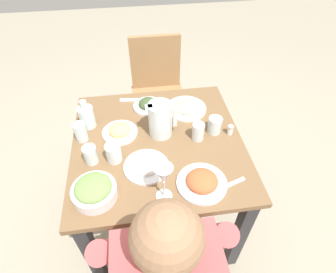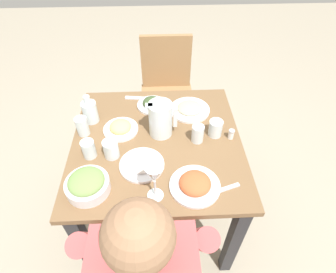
{
  "view_description": "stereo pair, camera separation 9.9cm",
  "coord_description": "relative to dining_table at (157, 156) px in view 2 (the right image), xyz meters",
  "views": [
    {
      "loc": [
        -0.09,
        -0.97,
        1.71
      ],
      "look_at": [
        0.06,
        0.04,
        0.7
      ],
      "focal_mm": 28.9,
      "sensor_mm": 36.0,
      "label": 1
    },
    {
      "loc": [
        0.01,
        -0.97,
        1.71
      ],
      "look_at": [
        0.06,
        0.04,
        0.7
      ],
      "focal_mm": 28.9,
      "sensor_mm": 36.0,
      "label": 2
    }
  ],
  "objects": [
    {
      "name": "plate_rice_curry",
      "position": [
        0.16,
        -0.29,
        0.14
      ],
      "size": [
        0.22,
        0.22,
        0.06
      ],
      "color": "white",
      "rests_on": "dining_table"
    },
    {
      "name": "plate_beans",
      "position": [
        0.19,
        0.23,
        0.14
      ],
      "size": [
        0.23,
        0.23,
        0.04
      ],
      "color": "white",
      "rests_on": "dining_table"
    },
    {
      "name": "wine_glass",
      "position": [
        -0.01,
        -0.33,
        0.27
      ],
      "size": [
        0.08,
        0.08,
        0.2
      ],
      "color": "silver",
      "rests_on": "dining_table"
    },
    {
      "name": "water_glass_center",
      "position": [
        0.3,
        0.03,
        0.17
      ],
      "size": [
        0.07,
        0.07,
        0.09
      ],
      "primitive_type": "cylinder",
      "color": "silver",
      "rests_on": "dining_table"
    },
    {
      "name": "salt_shaker",
      "position": [
        0.38,
        0.0,
        0.15
      ],
      "size": [
        0.03,
        0.03,
        0.05
      ],
      "color": "white",
      "rests_on": "dining_table"
    },
    {
      "name": "plate_yoghurt",
      "position": [
        -0.07,
        -0.16,
        0.14
      ],
      "size": [
        0.21,
        0.21,
        0.05
      ],
      "color": "white",
      "rests_on": "dining_table"
    },
    {
      "name": "water_pitcher",
      "position": [
        0.02,
        0.06,
        0.22
      ],
      "size": [
        0.16,
        0.12,
        0.19
      ],
      "color": "silver",
      "rests_on": "dining_table"
    },
    {
      "name": "water_glass_far_left",
      "position": [
        -0.22,
        -0.09,
        0.17
      ],
      "size": [
        0.07,
        0.07,
        0.09
      ],
      "primitive_type": "cylinder",
      "color": "silver",
      "rests_on": "dining_table"
    },
    {
      "name": "dining_table",
      "position": [
        0.0,
        0.0,
        0.0
      ],
      "size": [
        0.87,
        0.87,
        0.72
      ],
      "color": "brown",
      "rests_on": "ground_plane"
    },
    {
      "name": "plate_fries",
      "position": [
        -0.19,
        0.08,
        0.14
      ],
      "size": [
        0.19,
        0.19,
        0.06
      ],
      "color": "white",
      "rests_on": "dining_table"
    },
    {
      "name": "water_glass_near_right",
      "position": [
        0.21,
        -0.01,
        0.17
      ],
      "size": [
        0.06,
        0.06,
        0.1
      ],
      "primitive_type": "cylinder",
      "color": "silver",
      "rests_on": "dining_table"
    },
    {
      "name": "water_glass_near_left",
      "position": [
        -0.33,
        -0.09,
        0.17
      ],
      "size": [
        0.06,
        0.06,
        0.09
      ],
      "primitive_type": "cylinder",
      "color": "silver",
      "rests_on": "dining_table"
    },
    {
      "name": "salad_bowl",
      "position": [
        -0.3,
        -0.29,
        0.17
      ],
      "size": [
        0.19,
        0.19,
        0.09
      ],
      "color": "white",
      "rests_on": "dining_table"
    },
    {
      "name": "water_glass_by_pitcher",
      "position": [
        -0.38,
        0.07,
        0.18
      ],
      "size": [
        0.06,
        0.06,
        0.1
      ],
      "primitive_type": "cylinder",
      "color": "silver",
      "rests_on": "dining_table"
    },
    {
      "name": "ground_plane",
      "position": [
        0.0,
        0.0,
        -0.59
      ],
      "size": [
        8.0,
        8.0,
        0.0
      ],
      "primitive_type": "plane",
      "color": "#9E937F"
    },
    {
      "name": "knife_near",
      "position": [
        0.27,
        -0.32,
        0.13
      ],
      "size": [
        0.18,
        0.07,
        0.01
      ],
      "primitive_type": "cube",
      "rotation": [
        0.0,
        0.0,
        0.31
      ],
      "color": "silver",
      "rests_on": "dining_table"
    },
    {
      "name": "oil_carafe",
      "position": [
        -0.36,
        0.17,
        0.18
      ],
      "size": [
        0.08,
        0.08,
        0.16
      ],
      "color": "silver",
      "rests_on": "dining_table"
    },
    {
      "name": "plate_dolmas",
      "position": [
        -0.02,
        0.28,
        0.14
      ],
      "size": [
        0.17,
        0.17,
        0.06
      ],
      "color": "white",
      "rests_on": "dining_table"
    },
    {
      "name": "fork_near",
      "position": [
        -0.1,
        0.36,
        0.13
      ],
      "size": [
        0.17,
        0.05,
        0.01
      ],
      "primitive_type": "cube",
      "rotation": [
        0.0,
        0.0,
        -0.13
      ],
      "color": "silver",
      "rests_on": "dining_table"
    },
    {
      "name": "chair_far",
      "position": [
        0.08,
        0.79,
        -0.1
      ],
      "size": [
        0.4,
        0.4,
        0.87
      ],
      "color": "#997047",
      "rests_on": "ground_plane"
    },
    {
      "name": "diner_near",
      "position": [
        -0.05,
        -0.58,
        0.05
      ],
      "size": [
        0.48,
        0.53,
        1.17
      ],
      "color": "#B24C4C",
      "rests_on": "ground_plane"
    }
  ]
}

